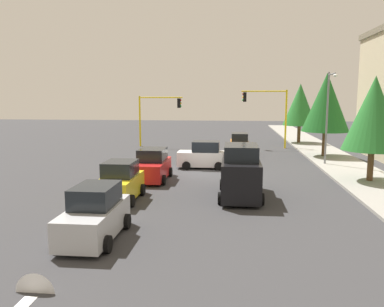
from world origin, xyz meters
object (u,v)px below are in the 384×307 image
object	(u,v)px
traffic_signal_far_left	(268,107)
traffic_signal_far_right	(157,111)
tree_roadside_far	(300,105)
car_silver	(95,215)
car_red	(152,166)
delivery_van_black	(241,173)
tree_roadside_near	(374,114)
car_white	(204,156)
car_yellow	(120,183)
tree_roadside_mid	(326,103)
car_orange	(239,145)
street_lamp_curbside	(329,108)

from	to	relation	value
traffic_signal_far_left	traffic_signal_far_right	bearing A→B (deg)	-90.00
tree_roadside_far	car_silver	distance (m)	33.42
traffic_signal_far_right	car_red	world-z (taller)	traffic_signal_far_right
delivery_van_black	tree_roadside_near	bearing A→B (deg)	118.46
tree_roadside_near	tree_roadside_far	xyz separation A→B (m)	(-20.00, -1.00, 0.12)
car_white	car_yellow	size ratio (longest dim) A/B	1.01
tree_roadside_mid	delivery_van_black	bearing A→B (deg)	-27.34
delivery_van_black	car_red	world-z (taller)	delivery_van_black
car_red	car_orange	size ratio (longest dim) A/B	1.03
traffic_signal_far_right	car_silver	xyz separation A→B (m)	(26.89, 2.82, -2.85)
delivery_van_black	street_lamp_curbside	bearing A→B (deg)	146.35
traffic_signal_far_left	tree_roadside_near	bearing A→B (deg)	16.60
car_silver	car_white	bearing A→B (deg)	168.91
car_red	tree_roadside_mid	bearing A→B (deg)	129.50
tree_roadside_far	car_yellow	size ratio (longest dim) A/B	1.79
tree_roadside_mid	car_white	world-z (taller)	tree_roadside_mid
tree_roadside_mid	car_silver	xyz separation A→B (m)	(20.89, -12.81, -3.81)
tree_roadside_mid	car_red	distance (m)	17.03
car_white	car_silver	world-z (taller)	same
street_lamp_curbside	car_yellow	distance (m)	17.18
traffic_signal_far_left	delivery_van_black	distance (m)	20.71
tree_roadside_near	tree_roadside_far	distance (m)	20.03
tree_roadside_mid	car_yellow	bearing A→B (deg)	-40.92
car_white	delivery_van_black	bearing A→B (deg)	16.89
street_lamp_curbside	tree_roadside_near	distance (m)	5.76
traffic_signal_far_right	car_white	size ratio (longest dim) A/B	1.41
traffic_signal_far_left	street_lamp_curbside	world-z (taller)	street_lamp_curbside
tree_roadside_far	car_silver	size ratio (longest dim) A/B	1.67
traffic_signal_far_right	car_white	world-z (taller)	traffic_signal_far_right
car_orange	car_white	bearing A→B (deg)	-20.92
car_yellow	car_silver	bearing A→B (deg)	6.67
car_orange	delivery_van_black	bearing A→B (deg)	-0.71
car_white	tree_roadside_mid	bearing A→B (deg)	121.25
car_orange	car_yellow	bearing A→B (deg)	-20.67
traffic_signal_far_right	car_red	bearing A→B (deg)	9.69
car_red	car_orange	distance (m)	12.90
tree_roadside_far	tree_roadside_mid	distance (m)	10.02
traffic_signal_far_left	tree_roadside_far	world-z (taller)	tree_roadside_far
traffic_signal_far_right	street_lamp_curbside	size ratio (longest dim) A/B	0.75
tree_roadside_mid	street_lamp_curbside	bearing A→B (deg)	-10.33
traffic_signal_far_left	car_orange	bearing A→B (deg)	-30.58
traffic_signal_far_left	car_yellow	distance (m)	23.60
street_lamp_curbside	car_white	world-z (taller)	street_lamp_curbside
car_red	tree_roadside_far	bearing A→B (deg)	149.09
tree_roadside_mid	car_red	size ratio (longest dim) A/B	1.76
traffic_signal_far_right	car_silver	distance (m)	27.18
tree_roadside_mid	car_orange	world-z (taller)	tree_roadside_mid
car_red	traffic_signal_far_right	bearing A→B (deg)	-170.31
car_orange	tree_roadside_mid	bearing A→B (deg)	81.60
street_lamp_curbside	traffic_signal_far_right	bearing A→B (deg)	-125.01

